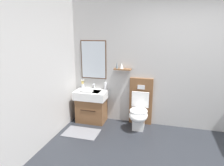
% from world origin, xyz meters
% --- Properties ---
extents(wall_back, '(5.19, 0.27, 2.74)m').
position_xyz_m(wall_back, '(-0.01, 1.76, 1.37)').
color(wall_back, '#B7B5B2').
rests_on(wall_back, ground).
extents(wall_left, '(0.12, 3.64, 2.74)m').
position_xyz_m(wall_left, '(-2.53, 0.00, 1.37)').
color(wall_left, '#B7B5B2').
rests_on(wall_left, ground).
extents(bath_mat, '(0.68, 0.44, 0.01)m').
position_xyz_m(bath_mat, '(-2.03, 0.93, 0.01)').
color(bath_mat, slate).
rests_on(bath_mat, ground).
extents(vanity_sink_left, '(0.68, 0.47, 0.70)m').
position_xyz_m(vanity_sink_left, '(-2.03, 1.51, 0.37)').
color(vanity_sink_left, brown).
rests_on(vanity_sink_left, ground).
extents(tap_on_left_sink, '(0.03, 0.13, 0.11)m').
position_xyz_m(tap_on_left_sink, '(-2.03, 1.67, 0.77)').
color(tap_on_left_sink, silver).
rests_on(tap_on_left_sink, vanity_sink_left).
extents(toilet, '(0.48, 0.63, 1.00)m').
position_xyz_m(toilet, '(-0.98, 1.50, 0.38)').
color(toilet, brown).
rests_on(toilet, ground).
extents(toothbrush_cup, '(0.07, 0.07, 0.20)m').
position_xyz_m(toothbrush_cup, '(-2.29, 1.66, 0.75)').
color(toothbrush_cup, silver).
rests_on(toothbrush_cup, vanity_sink_left).
extents(soap_dispenser, '(0.06, 0.06, 0.20)m').
position_xyz_m(soap_dispenser, '(-1.76, 1.67, 0.78)').
color(soap_dispenser, white).
rests_on(soap_dispenser, vanity_sink_left).
extents(folded_hand_towel, '(0.22, 0.16, 0.04)m').
position_xyz_m(folded_hand_towel, '(-2.07, 1.38, 0.72)').
color(folded_hand_towel, white).
rests_on(folded_hand_towel, vanity_sink_left).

